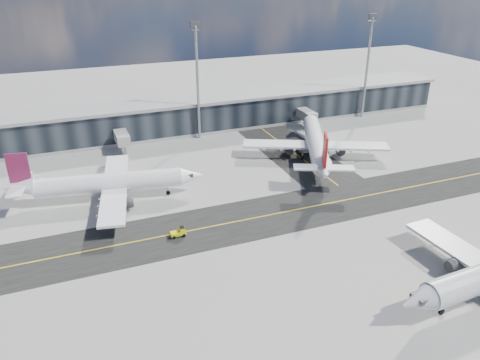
{
  "coord_description": "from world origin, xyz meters",
  "views": [
    {
      "loc": [
        -32.28,
        -62.83,
        41.61
      ],
      "look_at": [
        -3.65,
        9.95,
        5.0
      ],
      "focal_mm": 35.0,
      "sensor_mm": 36.0,
      "label": 1
    }
  ],
  "objects": [
    {
      "name": "taxiway_lanes",
      "position": [
        3.91,
        10.74,
        0.01
      ],
      "size": [
        180.0,
        63.0,
        0.03
      ],
      "color": "black",
      "rests_on": "ground"
    },
    {
      "name": "airliner_af",
      "position": [
        -26.6,
        20.84,
        3.56
      ],
      "size": [
        36.34,
        31.14,
        10.79
      ],
      "rotation": [
        0.0,
        0.0,
        -1.75
      ],
      "color": "white",
      "rests_on": "ground"
    },
    {
      "name": "ground",
      "position": [
        0.0,
        0.0,
        0.0
      ],
      "size": [
        300.0,
        300.0,
        0.0
      ],
      "primitive_type": "plane",
      "color": "gray",
      "rests_on": "ground"
    },
    {
      "name": "baggage_tug",
      "position": [
        -17.26,
        2.98,
        0.8
      ],
      "size": [
        2.56,
        1.32,
        1.6
      ],
      "rotation": [
        0.0,
        0.0,
        -1.57
      ],
      "color": "yellow",
      "rests_on": "ground"
    },
    {
      "name": "airliner_redtail",
      "position": [
        20.55,
        24.03,
        3.87
      ],
      "size": [
        32.41,
        37.58,
        11.7
      ],
      "rotation": [
        0.0,
        0.0,
        -0.43
      ],
      "color": "white",
      "rests_on": "ground"
    },
    {
      "name": "terminal_concourse",
      "position": [
        0.04,
        54.93,
        4.09
      ],
      "size": [
        152.0,
        19.8,
        8.8
      ],
      "color": "black",
      "rests_on": "ground"
    },
    {
      "name": "floodlight_masts",
      "position": [
        0.0,
        48.0,
        15.61
      ],
      "size": [
        102.5,
        0.7,
        28.9
      ],
      "color": "gray",
      "rests_on": "ground"
    },
    {
      "name": "service_van",
      "position": [
        20.51,
        30.73,
        0.85
      ],
      "size": [
        2.9,
        6.15,
        1.7
      ],
      "primitive_type": "imported",
      "rotation": [
        0.0,
        0.0,
        -0.01
      ],
      "color": "white",
      "rests_on": "ground"
    }
  ]
}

